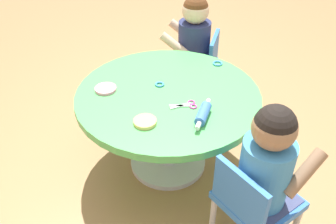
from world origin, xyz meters
The scene contains 12 objects.
ground_plane centered at (0.00, 0.00, 0.00)m, with size 10.00×10.00×0.00m, color #9E7247.
craft_table centered at (0.00, 0.00, 0.39)m, with size 0.96×0.96×0.50m.
child_chair_left centered at (-0.63, -0.18, 0.31)m, with size 0.38×0.38×0.54m.
seated_child_left centered at (-0.62, -0.21, 0.53)m, with size 0.36×0.41×0.51m.
child_chair_right centered at (0.53, -0.39, 0.31)m, with size 0.41×0.41×0.54m.
seated_child_right centered at (0.56, -0.35, 0.53)m, with size 0.41×0.44×0.51m.
rolling_pin centered at (-0.26, -0.09, 0.53)m, with size 0.20×0.15×0.05m.
craft_scissors centered at (-0.14, -0.05, 0.51)m, with size 0.08×0.14×0.01m.
playdough_blob_0 centered at (0.12, 0.30, 0.51)m, with size 0.11×0.11×0.01m, color pink.
playdough_blob_1 centered at (-0.21, 0.18, 0.51)m, with size 0.11×0.11×0.02m, color #F2CC72.
cookie_cutter_0 centered at (0.20, -0.37, 0.51)m, with size 0.06×0.06×0.01m, color #3F99D8.
cookie_cutter_1 centered at (0.08, 0.02, 0.51)m, with size 0.05×0.05×0.01m, color #3F99D8.
Camera 1 is at (-1.48, 0.47, 1.53)m, focal length 38.63 mm.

